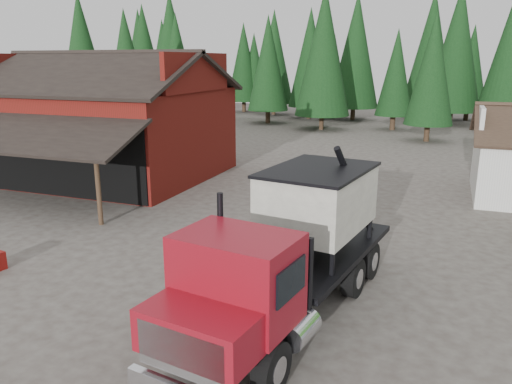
% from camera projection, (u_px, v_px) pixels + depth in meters
% --- Properties ---
extents(ground, '(120.00, 120.00, 0.00)m').
position_uv_depth(ground, '(198.00, 262.00, 16.95)').
color(ground, '#4A413A').
rests_on(ground, ground).
extents(red_barn, '(12.80, 13.63, 7.18)m').
position_uv_depth(red_barn, '(106.00, 130.00, 28.99)').
color(red_barn, maroon).
rests_on(red_barn, ground).
extents(conifer_backdrop, '(76.00, 16.00, 16.00)m').
position_uv_depth(conifer_backdrop, '(374.00, 122.00, 54.87)').
color(conifer_backdrop, black).
rests_on(conifer_backdrop, ground).
extents(near_pine_a, '(4.40, 4.40, 11.40)m').
position_uv_depth(near_pine_a, '(126.00, 62.00, 48.17)').
color(near_pine_a, '#382619').
rests_on(near_pine_a, ground).
extents(near_pine_b, '(3.96, 3.96, 10.40)m').
position_uv_depth(near_pine_b, '(432.00, 69.00, 40.46)').
color(near_pine_b, '#382619').
rests_on(near_pine_b, ground).
extents(near_pine_d, '(5.28, 5.28, 13.40)m').
position_uv_depth(near_pine_d, '(324.00, 51.00, 47.13)').
color(near_pine_d, '#382619').
rests_on(near_pine_d, ground).
extents(feed_truck, '(3.97, 9.82, 4.31)m').
position_uv_depth(feed_truck, '(292.00, 244.00, 12.95)').
color(feed_truck, black).
rests_on(feed_truck, ground).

